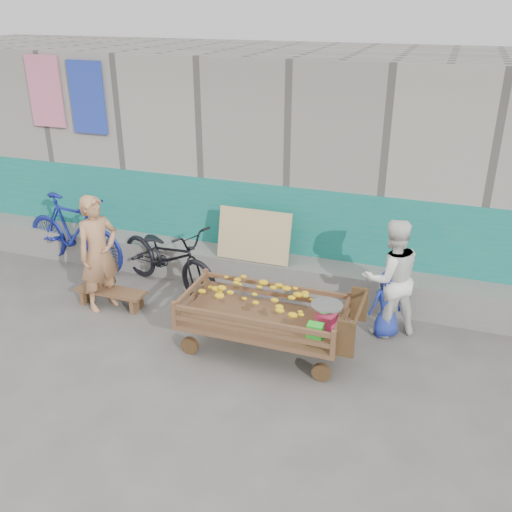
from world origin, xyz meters
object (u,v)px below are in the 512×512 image
(bench, at_px, (111,294))
(bicycle_blue, at_px, (74,232))
(banana_cart, at_px, (260,306))
(bicycle_dark, at_px, (168,257))
(vendor_man, at_px, (99,253))
(woman, at_px, (391,278))
(child, at_px, (387,304))

(bench, height_order, bicycle_blue, bicycle_blue)
(banana_cart, xyz_separation_m, bicycle_dark, (-1.67, 1.01, -0.09))
(banana_cart, distance_m, bicycle_blue, 3.52)
(vendor_man, xyz_separation_m, woman, (3.54, 0.61, -0.04))
(woman, bearing_deg, bench, -22.24)
(banana_cart, relative_size, bicycle_dark, 1.08)
(bicycle_dark, bearing_deg, banana_cart, -99.35)
(woman, xyz_separation_m, child, (0.00, -0.08, -0.30))
(vendor_man, bearing_deg, banana_cart, -71.16)
(bicycle_dark, bearing_deg, vendor_man, 163.77)
(banana_cart, bearing_deg, bench, 171.59)
(banana_cart, bearing_deg, bicycle_blue, 159.99)
(child, bearing_deg, bicycle_blue, -38.68)
(bench, xyz_separation_m, woman, (3.46, 0.56, 0.55))
(woman, bearing_deg, vendor_man, -21.65)
(bench, distance_m, bicycle_dark, 0.90)
(child, bearing_deg, bicycle_dark, -37.62)
(woman, xyz_separation_m, bicycle_blue, (-4.61, 0.33, -0.17))
(bench, bearing_deg, banana_cart, -8.41)
(bicycle_dark, bearing_deg, bench, 165.72)
(bicycle_blue, bearing_deg, woman, -84.28)
(child, relative_size, bicycle_blue, 0.46)
(vendor_man, relative_size, bicycle_blue, 0.83)
(banana_cart, relative_size, vendor_man, 1.32)
(banana_cart, bearing_deg, bicycle_dark, 148.91)
(bench, distance_m, child, 3.50)
(banana_cart, xyz_separation_m, woman, (1.30, 0.88, 0.14))
(bench, relative_size, child, 1.11)
(bench, relative_size, vendor_man, 0.61)
(banana_cart, height_order, child, banana_cart)
(bench, distance_m, bicycle_blue, 1.50)
(banana_cart, xyz_separation_m, bicycle_blue, (-3.31, 1.21, -0.03))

